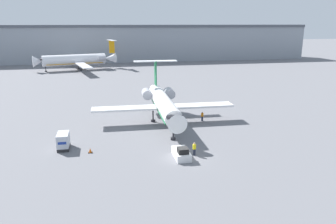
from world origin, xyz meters
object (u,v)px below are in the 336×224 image
at_px(worker_near_tug, 194,149).
at_px(worker_by_wing, 202,116).
at_px(airplane_parked_far_left, 77,60).
at_px(luggage_cart, 63,141).
at_px(traffic_cone_left, 90,150).
at_px(pushback_tug, 181,153).
at_px(airplane_main, 163,103).

distance_m(worker_near_tug, worker_by_wing, 16.67).
bearing_deg(airplane_parked_far_left, luggage_cart, -87.73).
relative_size(luggage_cart, traffic_cone_left, 4.55).
bearing_deg(luggage_cart, worker_near_tug, -18.92).
xyz_separation_m(pushback_tug, luggage_cart, (-15.96, 6.59, 0.54)).
height_order(airplane_main, pushback_tug, airplane_main).
distance_m(worker_by_wing, airplane_parked_far_left, 80.15).
bearing_deg(traffic_cone_left, airplane_parked_far_left, 94.70).
height_order(pushback_tug, worker_by_wing, worker_by_wing).
bearing_deg(airplane_parked_far_left, worker_near_tug, -76.83).
distance_m(pushback_tug, luggage_cart, 17.28).
bearing_deg(airplane_main, luggage_cart, -148.57).
bearing_deg(traffic_cone_left, worker_near_tug, -15.08).
bearing_deg(airplane_main, worker_near_tug, -85.69).
bearing_deg(pushback_tug, airplane_main, 87.58).
height_order(pushback_tug, airplane_parked_far_left, airplane_parked_far_left).
distance_m(luggage_cart, worker_near_tug, 18.93).
xyz_separation_m(luggage_cart, traffic_cone_left, (3.80, -2.34, -0.84)).
bearing_deg(worker_near_tug, worker_by_wing, 69.07).
relative_size(luggage_cart, worker_near_tug, 1.67).
relative_size(pushback_tug, traffic_cone_left, 5.97).
bearing_deg(luggage_cart, worker_by_wing, 21.57).
bearing_deg(pushback_tug, worker_near_tug, 13.19).
bearing_deg(worker_near_tug, airplane_main, 94.31).
relative_size(worker_near_tug, traffic_cone_left, 2.72).
bearing_deg(worker_near_tug, pushback_tug, -166.81).
bearing_deg(airplane_main, worker_by_wing, -6.03).
relative_size(airplane_main, traffic_cone_left, 37.68).
relative_size(airplane_main, worker_by_wing, 14.80).
distance_m(airplane_main, worker_near_tug, 16.58).
distance_m(airplane_main, pushback_tug, 17.06).
bearing_deg(luggage_cart, traffic_cone_left, -31.58).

